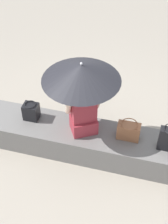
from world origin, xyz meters
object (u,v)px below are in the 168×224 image
at_px(tote_bag_canvas, 31,111).
at_px(person_seated, 84,109).
at_px(handbag_black, 129,131).
at_px(parasol, 81,72).

bearing_deg(tote_bag_canvas, person_seated, -2.71).
height_order(handbag_black, tote_bag_canvas, tote_bag_canvas).
distance_m(person_seated, parasol, 0.56).
bearing_deg(parasol, handbag_black, -2.73).
xyz_separation_m(person_seated, handbag_black, (0.62, 0.01, -0.26)).
bearing_deg(handbag_black, person_seated, -178.90).
bearing_deg(person_seated, parasol, 133.31).
distance_m(parasol, tote_bag_canvas, 1.10).
relative_size(person_seated, handbag_black, 2.96).
bearing_deg(person_seated, tote_bag_canvas, 177.29).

